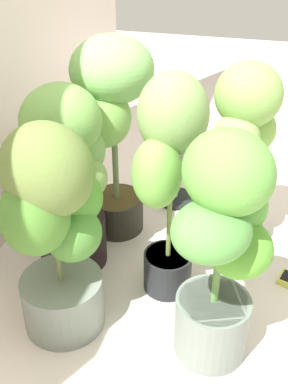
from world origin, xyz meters
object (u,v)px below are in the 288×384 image
Objects in this scene: potted_plant_front_left at (223,242)px; floor_fan at (177,157)px; potted_plant_back_left at (55,225)px; potted_plant_back_center at (68,169)px; potted_plant_center at (168,168)px; potted_plant_back_right at (111,113)px; potted_plant_front_right at (242,148)px.

potted_plant_front_left is 2.09× the size of floor_fan.
floor_fan is (0.84, 0.31, -0.20)m from potted_plant_front_left.
potted_plant_back_left is at bearing 92.98° from potted_plant_front_left.
potted_plant_center reaches higher than potted_plant_back_center.
potted_plant_back_center is at bearing 162.54° from floor_fan.
potted_plant_back_right is 0.58m from potted_plant_back_left.
potted_plant_front_left is (-0.54, -0.52, -0.12)m from potted_plant_back_right.
potted_plant_front_right is at bearing 0.75° from potted_plant_front_left.
potted_plant_back_right is at bearing 1.35° from potted_plant_back_left.
potted_plant_front_left is at bearing -148.80° from floor_fan.
potted_plant_front_right reaches higher than floor_fan.
potted_plant_back_left is 0.40m from potted_plant_center.
potted_plant_back_left reaches higher than floor_fan.
potted_plant_back_center is 0.67m from potted_plant_front_left.
potted_plant_front_right is at bearing -63.35° from potted_plant_back_center.
potted_plant_back_right is 0.76m from potted_plant_front_left.
floor_fan is (0.55, -0.29, -0.18)m from potted_plant_back_center.
potted_plant_back_center is at bearing 17.30° from potted_plant_back_left.
potted_plant_front_right is 1.05× the size of potted_plant_back_center.
potted_plant_back_right is at bearing 43.56° from potted_plant_center.
potted_plant_back_left is 0.91m from floor_fan.
potted_plant_center is at bearing 151.07° from potted_plant_front_right.
potted_plant_back_center is 0.65m from floor_fan.
floor_fan is (0.30, -0.21, -0.31)m from potted_plant_back_right.
potted_plant_front_right is 0.94× the size of potted_plant_center.
potted_plant_back_center is 0.34m from potted_plant_back_left.
potted_plant_back_right is 0.44m from potted_plant_center.
potted_plant_back_right is at bearing 156.18° from floor_fan.
potted_plant_back_center is 0.41m from potted_plant_center.
potted_plant_center reaches higher than potted_plant_front_right.
potted_plant_back_right reaches higher than potted_plant_front_right.
potted_plant_back_right is 1.02× the size of potted_plant_center.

